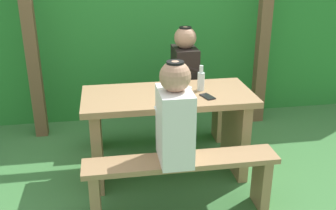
# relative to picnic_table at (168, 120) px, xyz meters

# --- Properties ---
(ground_plane) EXTENTS (12.00, 12.00, 0.00)m
(ground_plane) POSITION_rel_picnic_table_xyz_m (0.00, 0.00, -0.51)
(ground_plane) COLOR #3E793D
(hedge_backdrop) EXTENTS (6.40, 0.86, 2.20)m
(hedge_backdrop) POSITION_rel_picnic_table_xyz_m (0.00, 1.71, 0.59)
(hedge_backdrop) COLOR #2A8330
(hedge_backdrop) RESTS_ON ground_plane
(pergola_post_left) EXTENTS (0.12, 0.12, 1.99)m
(pergola_post_left) POSITION_rel_picnic_table_xyz_m (-1.20, 0.98, 0.49)
(pergola_post_left) COLOR brown
(pergola_post_left) RESTS_ON ground_plane
(pergola_post_right) EXTENTS (0.12, 0.12, 1.99)m
(pergola_post_right) POSITION_rel_picnic_table_xyz_m (1.20, 0.98, 0.49)
(pergola_post_right) COLOR brown
(pergola_post_right) RESTS_ON ground_plane
(picnic_table) EXTENTS (1.40, 0.64, 0.75)m
(picnic_table) POSITION_rel_picnic_table_xyz_m (0.00, 0.00, 0.00)
(picnic_table) COLOR #9E7A51
(picnic_table) RESTS_ON ground_plane
(bench_near) EXTENTS (1.40, 0.24, 0.46)m
(bench_near) POSITION_rel_picnic_table_xyz_m (0.00, -0.58, -0.18)
(bench_near) COLOR #9E7A51
(bench_near) RESTS_ON ground_plane
(bench_far) EXTENTS (1.40, 0.24, 0.46)m
(bench_far) POSITION_rel_picnic_table_xyz_m (0.00, 0.58, -0.18)
(bench_far) COLOR #9E7A51
(bench_far) RESTS_ON ground_plane
(person_white_shirt) EXTENTS (0.25, 0.35, 0.72)m
(person_white_shirt) POSITION_rel_picnic_table_xyz_m (-0.05, -0.58, 0.29)
(person_white_shirt) COLOR white
(person_white_shirt) RESTS_ON bench_near
(person_black_coat) EXTENTS (0.25, 0.35, 0.72)m
(person_black_coat) POSITION_rel_picnic_table_xyz_m (0.26, 0.58, 0.29)
(person_black_coat) COLOR black
(person_black_coat) RESTS_ON bench_far
(drinking_glass) EXTENTS (0.08, 0.08, 0.09)m
(drinking_glass) POSITION_rel_picnic_table_xyz_m (0.13, -0.12, 0.28)
(drinking_glass) COLOR silver
(drinking_glass) RESTS_ON picnic_table
(bottle_left) EXTENTS (0.06, 0.06, 0.21)m
(bottle_left) POSITION_rel_picnic_table_xyz_m (0.29, 0.04, 0.33)
(bottle_left) COLOR silver
(bottle_left) RESTS_ON picnic_table
(cell_phone) EXTENTS (0.11, 0.15, 0.01)m
(cell_phone) POSITION_rel_picnic_table_xyz_m (0.30, -0.14, 0.24)
(cell_phone) COLOR black
(cell_phone) RESTS_ON picnic_table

